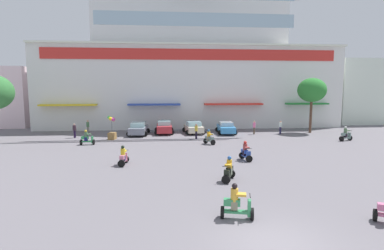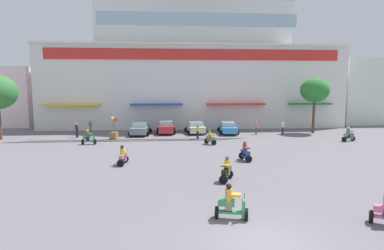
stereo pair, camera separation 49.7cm
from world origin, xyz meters
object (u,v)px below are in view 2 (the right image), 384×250
Objects in this scene: plaza_tree_1 at (315,90)px; scooter_rider_0 at (349,135)px; scooter_rider_4 at (123,157)px; balloon_vendor_cart at (114,129)px; pedestrian_4 at (77,130)px; parked_car_1 at (166,127)px; scooter_rider_5 at (89,138)px; scooter_rider_1 at (231,204)px; scooter_rider_7 at (210,138)px; parked_car_2 at (196,127)px; pedestrian_1 at (90,126)px; pedestrian_2 at (283,127)px; pedestrian_3 at (198,130)px; parked_car_3 at (228,128)px; pedestrian_0 at (256,127)px; scooter_rider_8 at (227,171)px; parked_car_0 at (140,128)px; scooter_rider_6 at (245,153)px.

plaza_tree_1 is 7.49m from scooter_rider_0.
scooter_rider_4 is 11.43m from balloon_vendor_cart.
parked_car_1 is at bearing 13.15° from pedestrian_4.
scooter_rider_1 is at bearing -59.80° from scooter_rider_5.
plaza_tree_1 is 28.36m from scooter_rider_1.
scooter_rider_5 is (-10.53, 18.10, -0.04)m from scooter_rider_1.
scooter_rider_4 is at bearing -134.87° from scooter_rider_7.
scooter_rider_0 is at bearing -23.27° from parked_car_2.
pedestrian_1 reaches higher than scooter_rider_1.
pedestrian_2 is (21.45, 4.94, 0.28)m from scooter_rider_5.
pedestrian_3 is at bearing 170.93° from scooter_rider_0.
parked_car_3 is 24.38m from scooter_rider_1.
scooter_rider_5 is at bearing -77.58° from pedestrian_1.
pedestrian_2 is 0.94× the size of pedestrian_3.
plaza_tree_1 is 4.16× the size of pedestrian_0.
parked_car_3 is at bearing 21.36° from scooter_rider_5.
pedestrian_1 reaches higher than parked_car_2.
scooter_rider_4 is at bearing 147.08° from scooter_rider_8.
plaza_tree_1 is at bearing 57.71° from scooter_rider_1.
pedestrian_0 is (10.68, -1.67, 0.13)m from parked_car_1.
pedestrian_1 reaches higher than parked_car_1.
parked_car_3 is 2.70× the size of pedestrian_0.
parked_car_0 is 22.79m from scooter_rider_0.
scooter_rider_1 reaches higher than scooter_rider_4.
pedestrian_0 is 7.74m from pedestrian_3.
scooter_rider_5 is 4.90m from pedestrian_4.
scooter_rider_7 is at bearing -177.85° from scooter_rider_0.
scooter_rider_5 is 0.88× the size of pedestrian_1.
balloon_vendor_cart is (-9.16, -3.49, 0.41)m from parked_car_2.
scooter_rider_8 is at bearing -69.78° from parked_car_0.
pedestrian_0 is (-8.28, 5.23, 0.28)m from scooter_rider_0.
balloon_vendor_cart is at bearing -146.02° from parked_car_1.
plaza_tree_1 reaches higher than pedestrian_2.
plaza_tree_1 is 18.34m from scooter_rider_6.
pedestrian_0 is at bearing -179.88° from pedestrian_2.
scooter_rider_5 is at bearing -167.03° from pedestrian_2.
balloon_vendor_cart is at bearing 55.39° from scooter_rider_5.
scooter_rider_5 is 0.98× the size of scooter_rider_8.
scooter_rider_5 is at bearing -61.29° from pedestrian_4.
scooter_rider_0 is at bearing 2.15° from scooter_rider_7.
parked_car_0 is (-20.95, 0.23, -4.44)m from plaza_tree_1.
scooter_rider_6 is at bearing -36.81° from pedestrian_4.
plaza_tree_1 is 1.67× the size of parked_car_2.
scooter_rider_7 is 0.87× the size of pedestrian_1.
pedestrian_2 is (7.72, 12.68, 0.28)m from scooter_rider_6.
scooter_rider_6 is at bearing 72.83° from scooter_rider_1.
scooter_rider_7 is 0.87× the size of pedestrian_3.
parked_car_0 reaches higher than parked_car_2.
parked_car_1 is 2.79× the size of scooter_rider_5.
plaza_tree_1 reaches higher than scooter_rider_6.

